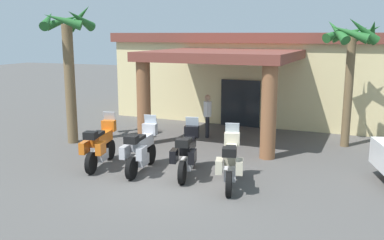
{
  "coord_description": "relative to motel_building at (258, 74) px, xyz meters",
  "views": [
    {
      "loc": [
        4.64,
        -10.47,
        4.12
      ],
      "look_at": [
        -0.43,
        3.05,
        1.2
      ],
      "focal_mm": 39.99,
      "sensor_mm": 36.0,
      "label": 1
    }
  ],
  "objects": [
    {
      "name": "motorcycle_cream",
      "position": [
        1.55,
        -10.78,
        -1.43
      ],
      "size": [
        0.93,
        2.19,
        1.61
      ],
      "rotation": [
        0.0,
        0.0,
        1.79
      ],
      "color": "black",
      "rests_on": "ground_plane"
    },
    {
      "name": "pedestrian",
      "position": [
        -0.85,
        -5.58,
        -1.12
      ],
      "size": [
        0.32,
        0.52,
        1.73
      ],
      "rotation": [
        0.0,
        0.0,
        3.33
      ],
      "color": "black",
      "rests_on": "ground_plane"
    },
    {
      "name": "palm_tree_roadside",
      "position": [
        -5.43,
        -8.22,
        1.43
      ],
      "size": [
        2.05,
        2.12,
        5.26
      ],
      "color": "brown",
      "rests_on": "ground_plane"
    },
    {
      "name": "ground_plane",
      "position": [
        -0.14,
        -11.14,
        -2.13
      ],
      "size": [
        80.0,
        80.0,
        0.0
      ],
      "primitive_type": "plane",
      "color": "#514F4C"
    },
    {
      "name": "motorcycle_black",
      "position": [
        0.11,
        -10.34,
        -1.43
      ],
      "size": [
        0.88,
        2.2,
        1.61
      ],
      "rotation": [
        0.0,
        0.0,
        1.76
      ],
      "color": "black",
      "rests_on": "ground_plane"
    },
    {
      "name": "palm_tree_near_portico",
      "position": [
        4.42,
        -5.17,
        1.52
      ],
      "size": [
        2.1,
        2.08,
        4.78
      ],
      "color": "brown",
      "rests_on": "ground_plane"
    },
    {
      "name": "motorcycle_orange",
      "position": [
        -2.76,
        -10.47,
        -1.43
      ],
      "size": [
        0.87,
        2.2,
        1.61
      ],
      "rotation": [
        0.0,
        0.0,
        1.75
      ],
      "color": "black",
      "rests_on": "ground_plane"
    },
    {
      "name": "motorcycle_silver",
      "position": [
        -1.33,
        -10.49,
        -1.43
      ],
      "size": [
        0.74,
        2.21,
        1.61
      ],
      "rotation": [
        0.0,
        0.0,
        1.67
      ],
      "color": "black",
      "rests_on": "ground_plane"
    },
    {
      "name": "motel_building",
      "position": [
        0.0,
        0.0,
        0.0
      ],
      "size": [
        13.74,
        12.03,
        4.16
      ],
      "rotation": [
        0.0,
        0.0,
        -0.05
      ],
      "color": "beige",
      "rests_on": "ground_plane"
    }
  ]
}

